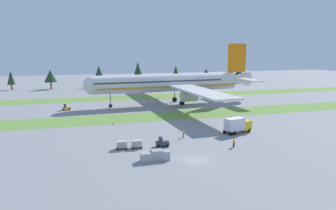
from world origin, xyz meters
The scene contains 19 objects.
ground_plane centered at (0.00, 0.00, 0.00)m, with size 400.00×400.00×0.00m, color gray.
grass_strip_near centered at (0.00, 37.44, 0.00)m, with size 320.00×12.87×0.01m, color olive.
grass_strip_far centered at (0.00, 75.19, 0.00)m, with size 320.00×12.87×0.01m, color olive.
airliner centered at (12.76, 56.41, 7.59)m, with size 61.10×75.11×21.17m.
baggage_tug centered at (-3.67, 9.27, 0.81)m, with size 2.70×1.52×1.97m.
cargo_dolly_lead centered at (-8.68, 9.71, 0.92)m, with size 2.32×1.69×1.55m.
cargo_dolly_second centered at (-11.56, 9.97, 0.92)m, with size 2.32×1.69×1.55m.
catering_truck centered at (15.77, 14.49, 1.95)m, with size 7.32×4.07×3.58m.
pushback_tractor centered at (-23.10, 54.52, 0.81)m, with size 2.66×1.44×1.97m.
ground_crew_marshaller centered at (2.46, 14.14, 0.95)m, with size 0.36×0.51×1.74m.
ground_crew_loader centered at (9.89, 5.01, 0.95)m, with size 0.36×0.54×1.74m.
uld_container_0 centered at (-8.45, 1.91, 0.77)m, with size 2.00×1.60×1.54m, color #A3A3A8.
uld_container_1 centered at (-6.52, 2.14, 0.89)m, with size 2.00×1.60×1.77m, color #A3A3A8.
uld_container_2 centered at (-5.28, 1.99, 0.78)m, with size 2.00×1.60×1.55m, color #A3A3A8.
taxiway_marker_0 centered at (1.90, 34.91, 0.29)m, with size 0.44×0.44×0.59m, color orange.
taxiway_marker_1 centered at (21.74, 29.73, 0.25)m, with size 0.44×0.44×0.51m, color orange.
taxiway_marker_2 centered at (8.82, 34.19, 0.23)m, with size 0.44×0.44×0.46m, color orange.
taxiway_marker_3 centered at (-11.02, 30.68, 0.28)m, with size 0.44×0.44×0.56m, color orange.
distant_tree_line centered at (0.60, 112.81, 7.00)m, with size 143.93×10.35×12.71m.
Camera 1 is at (-19.23, -49.00, 19.10)m, focal length 33.72 mm.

